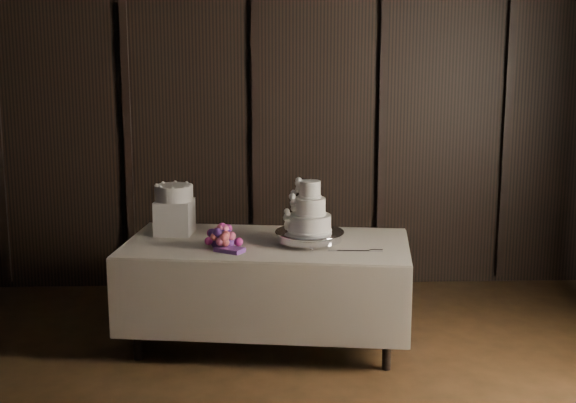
{
  "coord_description": "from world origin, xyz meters",
  "views": [
    {
      "loc": [
        -0.01,
        -3.44,
        2.15
      ],
      "look_at": [
        0.22,
        2.05,
        1.05
      ],
      "focal_mm": 50.0,
      "sensor_mm": 36.0,
      "label": 1
    }
  ],
  "objects_px": {
    "cake_stand": "(310,238)",
    "wedding_cake": "(306,212)",
    "small_cake": "(174,193)",
    "display_table": "(267,288)",
    "bouquet": "(223,238)",
    "box_pedestal": "(175,217)"
  },
  "relations": [
    {
      "from": "display_table",
      "to": "box_pedestal",
      "type": "relative_size",
      "value": 8.15
    },
    {
      "from": "display_table",
      "to": "small_cake",
      "type": "relative_size",
      "value": 7.57
    },
    {
      "from": "wedding_cake",
      "to": "small_cake",
      "type": "relative_size",
      "value": 1.28
    },
    {
      "from": "bouquet",
      "to": "box_pedestal",
      "type": "relative_size",
      "value": 1.57
    },
    {
      "from": "display_table",
      "to": "small_cake",
      "type": "xyz_separation_m",
      "value": [
        -0.67,
        0.28,
        0.65
      ]
    },
    {
      "from": "bouquet",
      "to": "small_cake",
      "type": "height_order",
      "value": "small_cake"
    },
    {
      "from": "wedding_cake",
      "to": "bouquet",
      "type": "bearing_deg",
      "value": -171.9
    },
    {
      "from": "cake_stand",
      "to": "display_table",
      "type": "bearing_deg",
      "value": 166.27
    },
    {
      "from": "display_table",
      "to": "small_cake",
      "type": "bearing_deg",
      "value": 165.68
    },
    {
      "from": "cake_stand",
      "to": "box_pedestal",
      "type": "bearing_deg",
      "value": 160.04
    },
    {
      "from": "bouquet",
      "to": "box_pedestal",
      "type": "distance_m",
      "value": 0.56
    },
    {
      "from": "display_table",
      "to": "bouquet",
      "type": "distance_m",
      "value": 0.53
    },
    {
      "from": "wedding_cake",
      "to": "bouquet",
      "type": "relative_size",
      "value": 0.88
    },
    {
      "from": "display_table",
      "to": "box_pedestal",
      "type": "height_order",
      "value": "box_pedestal"
    },
    {
      "from": "display_table",
      "to": "box_pedestal",
      "type": "xyz_separation_m",
      "value": [
        -0.67,
        0.28,
        0.47
      ]
    },
    {
      "from": "small_cake",
      "to": "cake_stand",
      "type": "bearing_deg",
      "value": -19.96
    },
    {
      "from": "display_table",
      "to": "cake_stand",
      "type": "distance_m",
      "value": 0.49
    },
    {
      "from": "display_table",
      "to": "bouquet",
      "type": "bearing_deg",
      "value": -146.87
    },
    {
      "from": "wedding_cake",
      "to": "box_pedestal",
      "type": "relative_size",
      "value": 1.38
    },
    {
      "from": "display_table",
      "to": "cake_stand",
      "type": "relative_size",
      "value": 4.38
    },
    {
      "from": "display_table",
      "to": "wedding_cake",
      "type": "distance_m",
      "value": 0.64
    },
    {
      "from": "cake_stand",
      "to": "wedding_cake",
      "type": "height_order",
      "value": "wedding_cake"
    }
  ]
}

